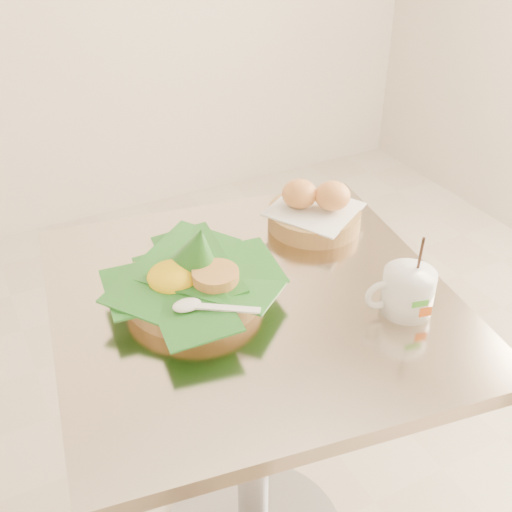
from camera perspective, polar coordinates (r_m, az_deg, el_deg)
name	(u,v)px	position (r m, az deg, el deg)	size (l,w,h in m)	color
cafe_table	(253,385)	(1.30, -0.29, -11.38)	(0.80, 0.80, 0.75)	gray
rice_basket	(193,278)	(1.13, -5.58, -1.92)	(0.31, 0.31, 0.16)	tan
bread_basket	(315,211)	(1.34, 5.23, 4.03)	(0.23, 0.23, 0.10)	tan
coffee_mug	(407,291)	(1.12, 13.24, -3.02)	(0.12, 0.10, 0.15)	white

